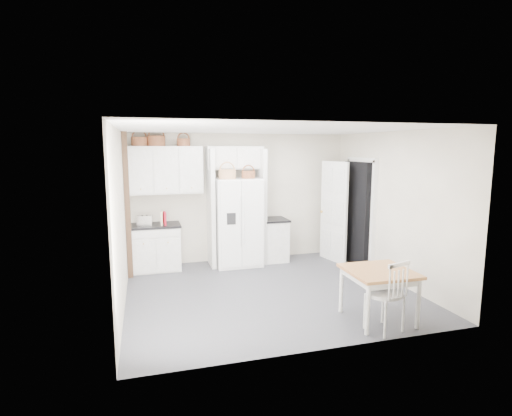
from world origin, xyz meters
name	(u,v)px	position (x,y,z in m)	size (l,w,h in m)	color
floor	(269,291)	(0.00, 0.00, 0.00)	(4.50, 4.50, 0.00)	#45454B
ceiling	(270,129)	(0.00, 0.00, 2.60)	(4.50, 4.50, 0.00)	white
wall_back	(240,198)	(0.00, 2.00, 1.30)	(4.50, 4.50, 0.00)	#B7AC9C
wall_left	(121,220)	(-2.25, 0.00, 1.30)	(4.00, 4.00, 0.00)	#B7AC9C
wall_right	(393,207)	(2.25, 0.00, 1.30)	(4.00, 4.00, 0.00)	#B7AC9C
refrigerator	(237,222)	(-0.15, 1.62, 0.87)	(0.90, 0.72, 1.73)	white
base_cab_left	(156,248)	(-1.74, 1.70, 0.42)	(0.91, 0.58, 0.84)	silver
base_cab_right	(274,240)	(0.65, 1.70, 0.42)	(0.48, 0.57, 0.84)	silver
dining_table	(378,295)	(1.08, -1.45, 0.35)	(0.84, 0.84, 0.70)	#A56133
windsor_chair	(385,294)	(0.98, -1.75, 0.49)	(0.48, 0.44, 0.98)	silver
counter_left	(155,225)	(-1.74, 1.70, 0.86)	(0.95, 0.61, 0.04)	black
counter_right	(274,220)	(0.65, 1.70, 0.86)	(0.51, 0.61, 0.04)	black
toaster	(145,221)	(-1.92, 1.64, 0.98)	(0.28, 0.16, 0.19)	silver
cookbook_red	(165,218)	(-1.56, 1.62, 1.01)	(0.04, 0.17, 0.25)	#A90E21
cookbook_cream	(162,218)	(-1.60, 1.62, 1.01)	(0.04, 0.17, 0.25)	beige
basket_upper_a	(139,142)	(-1.95, 1.83, 2.43)	(0.29, 0.29, 0.17)	#56211A
basket_upper_b	(156,141)	(-1.65, 1.83, 2.45)	(0.32, 0.32, 0.19)	#56211A
basket_upper_c	(184,142)	(-1.15, 1.83, 2.42)	(0.25, 0.25, 0.14)	#56211A
basket_fridge_a	(227,174)	(-0.37, 1.52, 1.82)	(0.33, 0.33, 0.17)	#9F7648
basket_fridge_b	(248,175)	(0.05, 1.52, 1.80)	(0.26, 0.26, 0.14)	#56211A
upper_cabinet	(165,170)	(-1.50, 1.83, 1.90)	(1.40, 0.34, 0.90)	silver
bridge_cabinet	(235,158)	(-0.15, 1.83, 2.12)	(1.12, 0.34, 0.45)	silver
fridge_panel_left	(211,208)	(-0.66, 1.70, 1.15)	(0.08, 0.60, 2.30)	silver
fridge_panel_right	(261,206)	(0.36, 1.70, 1.15)	(0.08, 0.60, 2.30)	silver
trim_post	(127,206)	(-2.20, 1.35, 1.30)	(0.09, 0.09, 2.60)	#3C2118
doorway_void	(358,214)	(2.16, 1.00, 1.02)	(0.18, 0.85, 2.05)	black
door_slab	(334,212)	(1.80, 1.33, 1.02)	(0.80, 0.04, 2.05)	white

